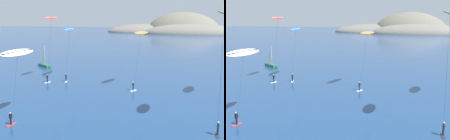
{
  "view_description": "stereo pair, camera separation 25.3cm",
  "coord_description": "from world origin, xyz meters",
  "views": [
    {
      "loc": [
        6.95,
        -16.59,
        13.51
      ],
      "look_at": [
        -2.63,
        26.59,
        4.83
      ],
      "focal_mm": 45.0,
      "sensor_mm": 36.0,
      "label": 1
    },
    {
      "loc": [
        7.2,
        -16.54,
        13.51
      ],
      "look_at": [
        -2.63,
        26.59,
        4.83
      ],
      "focal_mm": 45.0,
      "sensor_mm": 36.0,
      "label": 2
    }
  ],
  "objects": [
    {
      "name": "sailboat_near",
      "position": [
        -26.14,
        50.87,
        0.64
      ],
      "size": [
        5.35,
        4.31,
        5.7
      ],
      "color": "#23664C",
      "rests_on": "ground"
    },
    {
      "name": "headland_island",
      "position": [
        8.25,
        206.46,
        0.0
      ],
      "size": [
        100.46,
        46.0,
        31.85
      ],
      "color": "slate",
      "rests_on": "ground"
    },
    {
      "name": "kitesurfer_orange",
      "position": [
        0.93,
        34.56,
        9.46
      ],
      "size": [
        3.0,
        5.88,
        10.64
      ],
      "color": "silver",
      "rests_on": "ground"
    },
    {
      "name": "kitesurfer_blue",
      "position": [
        -14.66,
        39.15,
        9.78
      ],
      "size": [
        1.48,
        6.86,
        11.02
      ],
      "color": "silver",
      "rests_on": "ground"
    },
    {
      "name": "kitesurfer_white",
      "position": [
        -12.25,
        14.88,
        8.37
      ],
      "size": [
        2.32,
        6.28,
        9.28
      ],
      "color": "red",
      "rests_on": "ground"
    },
    {
      "name": "kitesurfer_lime",
      "position": [
        12.36,
        17.4,
        12.58
      ],
      "size": [
        1.88,
        5.42,
        14.03
      ],
      "color": "#2D2D33",
      "rests_on": "ground"
    },
    {
      "name": "kitesurfer_red",
      "position": [
        -17.68,
        36.91,
        11.72
      ],
      "size": [
        1.75,
        5.49,
        13.3
      ],
      "color": "silver",
      "rests_on": "ground"
    }
  ]
}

